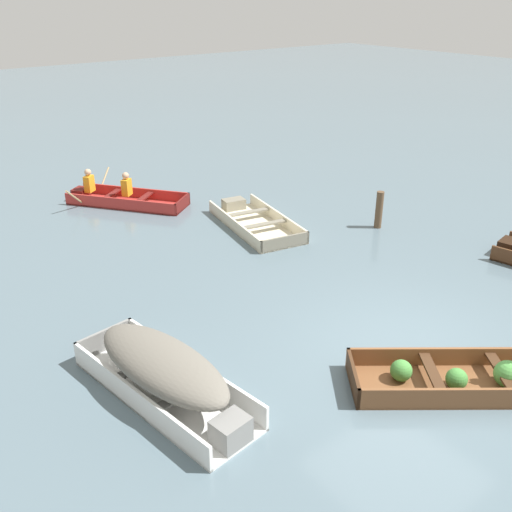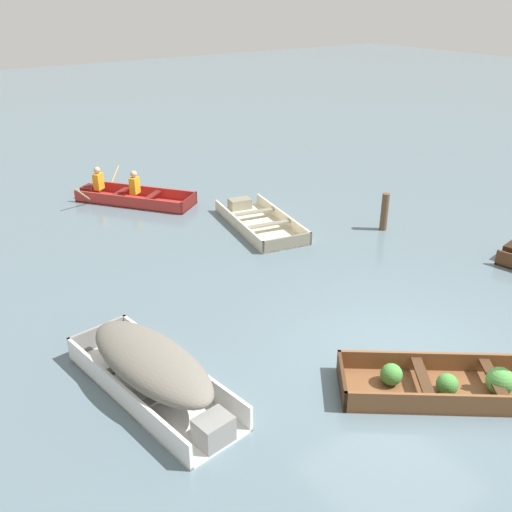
{
  "view_description": "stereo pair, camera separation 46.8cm",
  "coord_description": "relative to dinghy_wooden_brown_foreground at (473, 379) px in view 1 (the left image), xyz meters",
  "views": [
    {
      "loc": [
        -6.56,
        -4.42,
        5.29
      ],
      "look_at": [
        -0.17,
        3.85,
        0.35
      ],
      "focal_mm": 40.0,
      "sensor_mm": 36.0,
      "label": 1
    },
    {
      "loc": [
        -6.18,
        -4.7,
        5.29
      ],
      "look_at": [
        -0.17,
        3.85,
        0.35
      ],
      "focal_mm": 40.0,
      "sensor_mm": 36.0,
      "label": 2
    }
  ],
  "objects": [
    {
      "name": "rowboat_red_with_crew",
      "position": [
        -0.61,
        10.32,
        0.04
      ],
      "size": [
        2.9,
        3.14,
        0.89
      ],
      "color": "#AD2D28",
      "rests_on": "ground"
    },
    {
      "name": "ground_plane",
      "position": [
        -0.05,
        1.03,
        -0.14
      ],
      "size": [
        80.0,
        80.0,
        0.0
      ],
      "primitive_type": "plane",
      "color": "slate"
    },
    {
      "name": "dinghy_wooden_brown_foreground",
      "position": [
        0.0,
        0.0,
        0.0
      ],
      "size": [
        3.28,
        2.84,
        0.44
      ],
      "color": "brown",
      "rests_on": "ground"
    },
    {
      "name": "skiff_cream_near_moored",
      "position": [
        1.28,
        6.92,
        -0.05
      ],
      "size": [
        1.77,
        3.12,
        0.3
      ],
      "color": "beige",
      "rests_on": "ground"
    },
    {
      "name": "skiff_white_far_moored",
      "position": [
        -3.64,
        2.55,
        0.31
      ],
      "size": [
        1.45,
        3.24,
        0.79
      ],
      "color": "white",
      "rests_on": "ground"
    },
    {
      "name": "mooring_post",
      "position": [
        3.58,
        4.96,
        0.31
      ],
      "size": [
        0.18,
        0.18,
        0.91
      ],
      "primitive_type": "cylinder",
      "color": "brown",
      "rests_on": "ground"
    }
  ]
}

